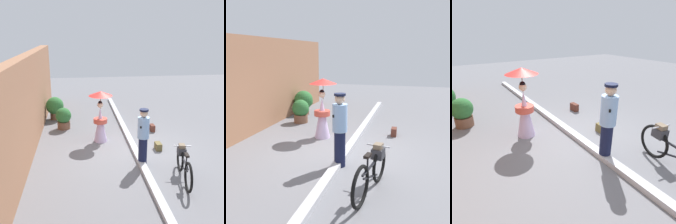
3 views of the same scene
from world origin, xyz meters
TOP-DOWN VIEW (x-y plane):
  - ground_plane at (0.00, 0.00)m, footprint 30.00×30.00m
  - building_wall at (0.00, 3.47)m, footprint 14.00×0.40m
  - sidewalk_curb at (0.00, 0.00)m, footprint 14.00×0.20m
  - bicycle_near_officer at (-1.83, -0.94)m, footprint 1.81×0.50m
  - person_officer at (-0.87, -0.04)m, footprint 0.34×0.34m
  - person_with_parasol at (1.08, 1.04)m, footprint 0.83×0.83m
  - potted_plant_by_door at (2.58, 2.41)m, footprint 0.65×0.63m
  - potted_plant_small at (3.90, 2.84)m, footprint 0.81×0.79m
  - backpack_on_pavement at (1.83, -1.09)m, footprint 0.33×0.16m
  - backpack_spare at (0.07, -0.82)m, footprint 0.34×0.19m

SIDE VIEW (x-z plane):
  - ground_plane at x=0.00m, z-range 0.00..0.00m
  - sidewalk_curb at x=0.00m, z-range 0.00..0.12m
  - backpack_spare at x=0.07m, z-range 0.01..0.24m
  - backpack_on_pavement at x=1.83m, z-range 0.01..0.26m
  - bicycle_near_officer at x=-1.83m, z-range 0.02..0.86m
  - potted_plant_by_door at x=2.58m, z-range 0.02..0.90m
  - potted_plant_small at x=3.90m, z-range 0.06..1.07m
  - person_officer at x=-0.87m, z-range 0.06..1.78m
  - person_with_parasol at x=1.08m, z-range 0.02..1.86m
  - building_wall at x=0.00m, z-range 0.00..3.10m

